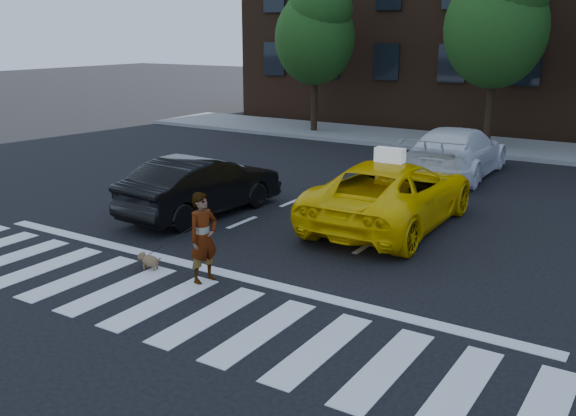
{
  "coord_description": "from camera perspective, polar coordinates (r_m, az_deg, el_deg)",
  "views": [
    {
      "loc": [
        7.01,
        -7.13,
        4.32
      ],
      "look_at": [
        0.76,
        2.7,
        1.1
      ],
      "focal_mm": 40.0,
      "sensor_mm": 36.0,
      "label": 1
    }
  ],
  "objects": [
    {
      "name": "taxi_sign",
      "position": [
        14.43,
        9.04,
        4.66
      ],
      "size": [
        0.66,
        0.29,
        0.32
      ],
      "primitive_type": "cube",
      "rotation": [
        0.0,
        0.0,
        3.16
      ],
      "color": "white",
      "rests_on": "taxi"
    },
    {
      "name": "ground",
      "position": [
        10.89,
        -11.16,
        -8.22
      ],
      "size": [
        120.0,
        120.0,
        0.0
      ],
      "primitive_type": "plane",
      "color": "black",
      "rests_on": "ground"
    },
    {
      "name": "white_suv",
      "position": [
        20.31,
        14.79,
        4.85
      ],
      "size": [
        2.34,
        5.34,
        1.53
      ],
      "primitive_type": "imported",
      "rotation": [
        0.0,
        0.0,
        3.18
      ],
      "color": "white",
      "rests_on": "ground"
    },
    {
      "name": "crosswalk",
      "position": [
        10.89,
        -11.16,
        -8.19
      ],
      "size": [
        13.0,
        2.4,
        0.01
      ],
      "primitive_type": "cube",
      "color": "silver",
      "rests_on": "ground"
    },
    {
      "name": "tree_left",
      "position": [
        27.88,
        2.46,
        15.68
      ],
      "size": [
        3.39,
        3.38,
        6.5
      ],
      "color": "black",
      "rests_on": "ground"
    },
    {
      "name": "black_sedan",
      "position": [
        15.63,
        -7.67,
        1.98
      ],
      "size": [
        1.85,
        4.46,
        1.43
      ],
      "primitive_type": "imported",
      "rotation": [
        0.0,
        0.0,
        3.06
      ],
      "color": "black",
      "rests_on": "ground"
    },
    {
      "name": "tree_mid",
      "position": [
        24.99,
        18.15,
        15.94
      ],
      "size": [
        3.69,
        3.69,
        7.1
      ],
      "color": "black",
      "rests_on": "ground"
    },
    {
      "name": "stop_line",
      "position": [
        12.0,
        -5.9,
        -5.7
      ],
      "size": [
        12.0,
        0.3,
        0.01
      ],
      "primitive_type": "cube",
      "color": "silver",
      "rests_on": "ground"
    },
    {
      "name": "sidewalk_far",
      "position": [
        25.96,
        16.41,
        5.41
      ],
      "size": [
        30.0,
        4.0,
        0.15
      ],
      "primitive_type": "cube",
      "color": "slate",
      "rests_on": "ground"
    },
    {
      "name": "dog",
      "position": [
        12.32,
        -12.3,
        -4.55
      ],
      "size": [
        0.54,
        0.24,
        0.31
      ],
      "rotation": [
        0.0,
        0.0,
        0.11
      ],
      "color": "#9B754F",
      "rests_on": "ground"
    },
    {
      "name": "woman",
      "position": [
        11.36,
        -7.53,
        -2.64
      ],
      "size": [
        0.5,
        0.66,
        1.64
      ],
      "primitive_type": "imported",
      "rotation": [
        0.0,
        0.0,
        1.38
      ],
      "color": "#999999",
      "rests_on": "ground"
    },
    {
      "name": "taxi",
      "position": [
        14.81,
        9.2,
        1.31
      ],
      "size": [
        2.62,
        5.48,
        1.51
      ],
      "primitive_type": "imported",
      "rotation": [
        0.0,
        0.0,
        3.16
      ],
      "color": "yellow",
      "rests_on": "ground"
    }
  ]
}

